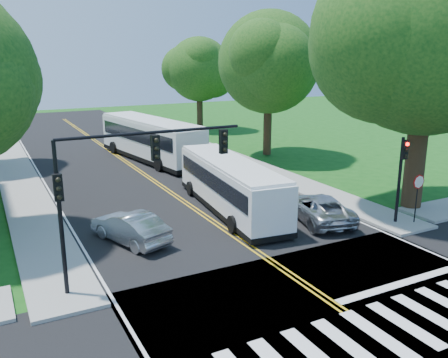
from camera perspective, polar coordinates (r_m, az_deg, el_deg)
ground at (r=16.65m, az=16.72°, el=-16.65°), size 140.00×140.00×0.00m
road at (r=30.95m, az=-6.91°, el=-1.29°), size 14.00×96.00×0.01m
cross_road at (r=16.65m, az=16.72°, el=-16.63°), size 60.00×12.00×0.01m
center_line at (r=34.60m, az=-9.26°, el=0.36°), size 0.36×70.00×0.01m
edge_line_w at (r=33.21m, az=-20.45°, el=-1.01°), size 0.12×70.00×0.01m
edge_line_e at (r=37.20m, az=0.71°, el=1.57°), size 0.12×70.00×0.01m
crosswalk at (r=16.35m, az=17.99°, el=-17.32°), size 12.60×3.00×0.01m
stop_bar at (r=19.90m, az=20.91°, el=-11.54°), size 6.60×0.40×0.01m
sidewalk_nw at (r=35.97m, az=-23.45°, el=-0.04°), size 2.60×40.00×0.15m
sidewalk_ne at (r=40.46m, az=0.58°, el=2.73°), size 2.60×40.00×0.15m
tree_ne_big at (r=27.88m, az=23.41°, el=15.90°), size 10.80×10.80×14.91m
tree_east_mid at (r=40.34m, az=5.43°, el=13.78°), size 8.40×8.40×11.93m
tree_east_far at (r=54.91m, az=-2.99°, el=13.03°), size 7.20×7.20×10.34m
signal_nw at (r=17.44m, az=-11.82°, el=0.75°), size 7.15×0.46×5.66m
signal_ne at (r=25.33m, az=20.56°, el=1.17°), size 0.30×0.46×4.40m
stop_sign at (r=25.85m, az=22.31°, el=-0.88°), size 0.76×0.08×2.53m
bus_lead at (r=26.34m, az=0.72°, el=-0.65°), size 3.54×11.16×2.84m
bus_follow at (r=39.62m, az=-8.86°, el=4.84°), size 4.83×13.34×3.38m
hatchback at (r=22.54m, az=-11.26°, el=-5.71°), size 2.92×4.66×1.45m
suv at (r=25.37m, az=11.30°, el=-3.41°), size 3.52×5.51×1.42m
dark_sedan at (r=35.37m, az=-1.20°, el=1.94°), size 2.89×4.75×1.29m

